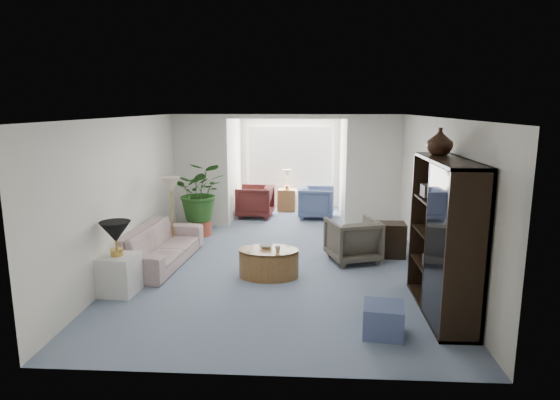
# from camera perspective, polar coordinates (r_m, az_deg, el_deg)

# --- Properties ---
(floor) EXTENTS (6.00, 6.00, 0.00)m
(floor) POSITION_cam_1_polar(r_m,az_deg,el_deg) (7.86, -0.26, -8.75)
(floor) COLOR gray
(floor) RESTS_ON ground
(sunroom_floor) EXTENTS (2.60, 2.60, 0.00)m
(sunroom_floor) POSITION_cam_1_polar(r_m,az_deg,el_deg) (11.79, 0.99, -1.95)
(sunroom_floor) COLOR gray
(sunroom_floor) RESTS_ON ground
(back_pier_left) EXTENTS (1.20, 0.12, 2.50)m
(back_pier_left) POSITION_cam_1_polar(r_m,az_deg,el_deg) (10.74, -9.44, 3.38)
(back_pier_left) COLOR white
(back_pier_left) RESTS_ON ground
(back_pier_right) EXTENTS (1.20, 0.12, 2.50)m
(back_pier_right) POSITION_cam_1_polar(r_m,az_deg,el_deg) (10.57, 11.13, 3.20)
(back_pier_right) COLOR white
(back_pier_right) RESTS_ON ground
(back_header) EXTENTS (2.60, 0.12, 0.10)m
(back_header) POSITION_cam_1_polar(r_m,az_deg,el_deg) (10.39, 0.78, 9.92)
(back_header) COLOR white
(back_header) RESTS_ON back_pier_left
(window_pane) EXTENTS (2.20, 0.02, 1.50)m
(window_pane) POSITION_cam_1_polar(r_m,az_deg,el_deg) (12.63, 1.22, 5.37)
(window_pane) COLOR white
(window_blinds) EXTENTS (2.20, 0.02, 1.50)m
(window_blinds) POSITION_cam_1_polar(r_m,az_deg,el_deg) (12.60, 1.21, 5.36)
(window_blinds) COLOR white
(framed_picture) EXTENTS (0.04, 0.50, 0.40)m
(framed_picture) POSITION_cam_1_polar(r_m,az_deg,el_deg) (7.61, 18.54, 3.20)
(framed_picture) COLOR #B1A28D
(sofa) EXTENTS (1.04, 2.26, 0.64)m
(sofa) POSITION_cam_1_polar(r_m,az_deg,el_deg) (8.50, -14.09, -5.28)
(sofa) COLOR #BAB19E
(sofa) RESTS_ON ground
(end_table) EXTENTS (0.56, 0.56, 0.57)m
(end_table) POSITION_cam_1_polar(r_m,az_deg,el_deg) (7.37, -18.71, -8.40)
(end_table) COLOR white
(end_table) RESTS_ON ground
(table_lamp) EXTENTS (0.44, 0.44, 0.30)m
(table_lamp) POSITION_cam_1_polar(r_m,az_deg,el_deg) (7.19, -19.03, -3.61)
(table_lamp) COLOR black
(table_lamp) RESTS_ON end_table
(floor_lamp) EXTENTS (0.36, 0.36, 0.28)m
(floor_lamp) POSITION_cam_1_polar(r_m,az_deg,el_deg) (9.03, -12.89, 1.79)
(floor_lamp) COLOR beige
(floor_lamp) RESTS_ON ground
(coffee_table) EXTENTS (1.15, 1.15, 0.45)m
(coffee_table) POSITION_cam_1_polar(r_m,az_deg,el_deg) (7.65, -1.35, -7.53)
(coffee_table) COLOR olive
(coffee_table) RESTS_ON ground
(coffee_bowl) EXTENTS (0.26, 0.26, 0.05)m
(coffee_bowl) POSITION_cam_1_polar(r_m,az_deg,el_deg) (7.67, -1.67, -5.51)
(coffee_bowl) COLOR beige
(coffee_bowl) RESTS_ON coffee_table
(coffee_cup) EXTENTS (0.11, 0.11, 0.09)m
(coffee_cup) POSITION_cam_1_polar(r_m,az_deg,el_deg) (7.46, -0.27, -5.85)
(coffee_cup) COLOR beige
(coffee_cup) RESTS_ON coffee_table
(wingback_chair) EXTENTS (1.02, 1.04, 0.76)m
(wingback_chair) POSITION_cam_1_polar(r_m,az_deg,el_deg) (8.46, 8.68, -4.74)
(wingback_chair) COLOR #595446
(wingback_chair) RESTS_ON ground
(side_table_dark) EXTENTS (0.53, 0.43, 0.62)m
(side_table_dark) POSITION_cam_1_polar(r_m,az_deg,el_deg) (8.85, 13.02, -4.64)
(side_table_dark) COLOR black
(side_table_dark) RESTS_ON ground
(entertainment_cabinet) EXTENTS (0.49, 1.82, 2.03)m
(entertainment_cabinet) POSITION_cam_1_polar(r_m,az_deg,el_deg) (6.51, 18.99, -4.26)
(entertainment_cabinet) COLOR black
(entertainment_cabinet) RESTS_ON ground
(cabinet_urn) EXTENTS (0.35, 0.35, 0.36)m
(cabinet_urn) POSITION_cam_1_polar(r_m,az_deg,el_deg) (6.80, 18.51, 6.64)
(cabinet_urn) COLOR #311B10
(cabinet_urn) RESTS_ON entertainment_cabinet
(ottoman) EXTENTS (0.53, 0.53, 0.37)m
(ottoman) POSITION_cam_1_polar(r_m,az_deg,el_deg) (5.97, 12.20, -13.77)
(ottoman) COLOR #4D5E84
(ottoman) RESTS_ON ground
(plant_pot) EXTENTS (0.40, 0.40, 0.32)m
(plant_pot) POSITION_cam_1_polar(r_m,az_deg,el_deg) (10.19, -9.29, -3.28)
(plant_pot) COLOR #AD4532
(plant_pot) RESTS_ON ground
(house_plant) EXTENTS (1.11, 0.96, 1.23)m
(house_plant) POSITION_cam_1_polar(r_m,az_deg,el_deg) (10.02, -9.43, 1.02)
(house_plant) COLOR #25521C
(house_plant) RESTS_ON plant_pot
(sunroom_chair_blue) EXTENTS (0.89, 0.87, 0.76)m
(sunroom_chair_blue) POSITION_cam_1_polar(r_m,az_deg,el_deg) (11.59, 4.39, -0.29)
(sunroom_chair_blue) COLOR #4D5E84
(sunroom_chair_blue) RESTS_ON ground
(sunroom_chair_maroon) EXTENTS (0.91, 0.89, 0.77)m
(sunroom_chair_maroon) POSITION_cam_1_polar(r_m,az_deg,el_deg) (11.66, -3.00, -0.17)
(sunroom_chair_maroon) COLOR #581E1F
(sunroom_chair_maroon) RESTS_ON ground
(sunroom_table) EXTENTS (0.49, 0.39, 0.56)m
(sunroom_table) POSITION_cam_1_polar(r_m,az_deg,el_deg) (12.35, 0.85, -0.00)
(sunroom_table) COLOR olive
(sunroom_table) RESTS_ON ground
(shelf_clutter) EXTENTS (0.30, 1.18, 1.06)m
(shelf_clutter) POSITION_cam_1_polar(r_m,az_deg,el_deg) (6.40, 18.81, -3.81)
(shelf_clutter) COLOR #4C4B48
(shelf_clutter) RESTS_ON entertainment_cabinet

